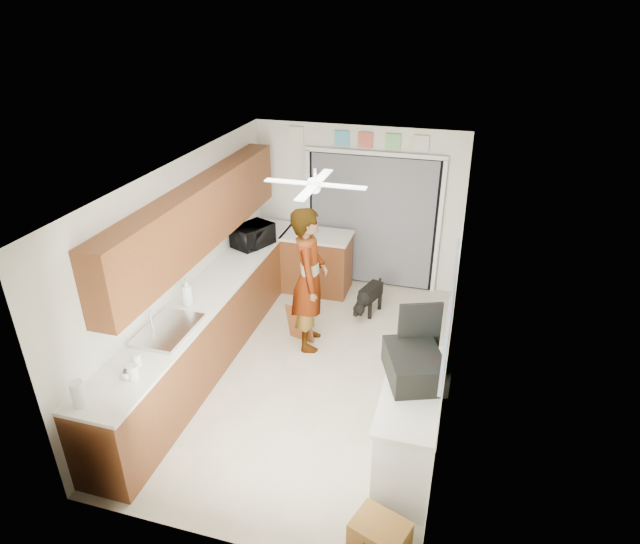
# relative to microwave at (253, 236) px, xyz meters

# --- Properties ---
(floor) EXTENTS (5.00, 5.00, 0.00)m
(floor) POSITION_rel_microwave_xyz_m (1.27, -1.35, -1.10)
(floor) COLOR #BDB398
(floor) RESTS_ON ground
(ceiling) EXTENTS (5.00, 5.00, 0.00)m
(ceiling) POSITION_rel_microwave_xyz_m (1.27, -1.35, 1.40)
(ceiling) COLOR white
(ceiling) RESTS_ON ground
(wall_back) EXTENTS (3.20, 0.00, 3.20)m
(wall_back) POSITION_rel_microwave_xyz_m (1.27, 1.15, 0.15)
(wall_back) COLOR silver
(wall_back) RESTS_ON ground
(wall_front) EXTENTS (3.20, 0.00, 3.20)m
(wall_front) POSITION_rel_microwave_xyz_m (1.27, -3.85, 0.15)
(wall_front) COLOR silver
(wall_front) RESTS_ON ground
(wall_left) EXTENTS (0.00, 5.00, 5.00)m
(wall_left) POSITION_rel_microwave_xyz_m (-0.33, -1.35, 0.15)
(wall_left) COLOR silver
(wall_left) RESTS_ON ground
(wall_right) EXTENTS (0.00, 5.00, 5.00)m
(wall_right) POSITION_rel_microwave_xyz_m (2.87, -1.35, 0.15)
(wall_right) COLOR silver
(wall_right) RESTS_ON ground
(left_base_cabinets) EXTENTS (0.60, 4.80, 0.90)m
(left_base_cabinets) POSITION_rel_microwave_xyz_m (-0.03, -1.35, -0.65)
(left_base_cabinets) COLOR brown
(left_base_cabinets) RESTS_ON floor
(left_countertop) EXTENTS (0.62, 4.80, 0.04)m
(left_countertop) POSITION_rel_microwave_xyz_m (-0.02, -1.35, -0.18)
(left_countertop) COLOR white
(left_countertop) RESTS_ON left_base_cabinets
(upper_cabinets) EXTENTS (0.32, 4.00, 0.80)m
(upper_cabinets) POSITION_rel_microwave_xyz_m (-0.17, -1.15, 0.70)
(upper_cabinets) COLOR brown
(upper_cabinets) RESTS_ON wall_left
(sink_basin) EXTENTS (0.50, 0.76, 0.06)m
(sink_basin) POSITION_rel_microwave_xyz_m (-0.02, -2.35, -0.14)
(sink_basin) COLOR silver
(sink_basin) RESTS_ON left_countertop
(faucet) EXTENTS (0.03, 0.03, 0.22)m
(faucet) POSITION_rel_microwave_xyz_m (-0.21, -2.35, -0.05)
(faucet) COLOR silver
(faucet) RESTS_ON left_countertop
(peninsula_base) EXTENTS (1.00, 0.60, 0.90)m
(peninsula_base) POSITION_rel_microwave_xyz_m (0.77, 0.65, -0.65)
(peninsula_base) COLOR brown
(peninsula_base) RESTS_ON floor
(peninsula_top) EXTENTS (1.04, 0.64, 0.04)m
(peninsula_top) POSITION_rel_microwave_xyz_m (0.77, 0.65, -0.18)
(peninsula_top) COLOR white
(peninsula_top) RESTS_ON peninsula_base
(back_opening_recess) EXTENTS (2.00, 0.06, 2.10)m
(back_opening_recess) POSITION_rel_microwave_xyz_m (1.52, 1.12, -0.05)
(back_opening_recess) COLOR black
(back_opening_recess) RESTS_ON wall_back
(curtain_panel) EXTENTS (1.90, 0.03, 2.05)m
(curtain_panel) POSITION_rel_microwave_xyz_m (1.52, 1.08, -0.05)
(curtain_panel) COLOR slate
(curtain_panel) RESTS_ON wall_back
(door_trim_left) EXTENTS (0.06, 0.04, 2.10)m
(door_trim_left) POSITION_rel_microwave_xyz_m (0.50, 1.09, -0.05)
(door_trim_left) COLOR white
(door_trim_left) RESTS_ON wall_back
(door_trim_right) EXTENTS (0.06, 0.04, 2.10)m
(door_trim_right) POSITION_rel_microwave_xyz_m (2.54, 1.09, -0.05)
(door_trim_right) COLOR white
(door_trim_right) RESTS_ON wall_back
(door_trim_head) EXTENTS (2.10, 0.04, 0.06)m
(door_trim_head) POSITION_rel_microwave_xyz_m (1.52, 1.09, 1.02)
(door_trim_head) COLOR white
(door_trim_head) RESTS_ON wall_back
(header_frame_1) EXTENTS (0.22, 0.02, 0.22)m
(header_frame_1) POSITION_rel_microwave_xyz_m (1.02, 1.12, 1.20)
(header_frame_1) COLOR #4BABC8
(header_frame_1) RESTS_ON wall_back
(header_frame_2) EXTENTS (0.22, 0.02, 0.22)m
(header_frame_2) POSITION_rel_microwave_xyz_m (1.37, 1.12, 1.20)
(header_frame_2) COLOR #C35449
(header_frame_2) RESTS_ON wall_back
(header_frame_3) EXTENTS (0.22, 0.02, 0.22)m
(header_frame_3) POSITION_rel_microwave_xyz_m (1.77, 1.12, 1.20)
(header_frame_3) COLOR #6FBE6C
(header_frame_3) RESTS_ON wall_back
(header_frame_4) EXTENTS (0.22, 0.02, 0.22)m
(header_frame_4) POSITION_rel_microwave_xyz_m (2.17, 1.12, 1.20)
(header_frame_4) COLOR silver
(header_frame_4) RESTS_ON wall_back
(route66_sign) EXTENTS (0.22, 0.02, 0.26)m
(route66_sign) POSITION_rel_microwave_xyz_m (0.32, 1.12, 1.20)
(route66_sign) COLOR silver
(route66_sign) RESTS_ON wall_back
(right_counter_base) EXTENTS (0.50, 1.40, 0.90)m
(right_counter_base) POSITION_rel_microwave_xyz_m (2.62, -2.55, -0.65)
(right_counter_base) COLOR white
(right_counter_base) RESTS_ON floor
(right_counter_top) EXTENTS (0.54, 1.44, 0.04)m
(right_counter_top) POSITION_rel_microwave_xyz_m (2.61, -2.55, -0.18)
(right_counter_top) COLOR white
(right_counter_top) RESTS_ON right_counter_base
(abstract_painting) EXTENTS (0.03, 1.15, 0.95)m
(abstract_painting) POSITION_rel_microwave_xyz_m (2.85, -2.35, 0.55)
(abstract_painting) COLOR #E5549C
(abstract_painting) RESTS_ON wall_right
(ceiling_fan) EXTENTS (1.14, 1.14, 0.24)m
(ceiling_fan) POSITION_rel_microwave_xyz_m (1.27, -1.15, 1.22)
(ceiling_fan) COLOR white
(ceiling_fan) RESTS_ON ceiling
(microwave) EXTENTS (0.58, 0.67, 0.31)m
(microwave) POSITION_rel_microwave_xyz_m (0.00, 0.00, 0.00)
(microwave) COLOR black
(microwave) RESTS_ON left_countertop
(soap_bottle) EXTENTS (0.17, 0.17, 0.34)m
(soap_bottle) POSITION_rel_microwave_xyz_m (-0.09, -1.77, 0.01)
(soap_bottle) COLOR silver
(soap_bottle) RESTS_ON left_countertop
(cup) EXTENTS (0.15, 0.15, 0.09)m
(cup) POSITION_rel_microwave_xyz_m (0.03, -3.16, -0.11)
(cup) COLOR white
(cup) RESTS_ON left_countertop
(jar_a) EXTENTS (0.11, 0.11, 0.15)m
(jar_a) POSITION_rel_microwave_xyz_m (0.08, -3.15, -0.08)
(jar_a) COLOR silver
(jar_a) RESTS_ON left_countertop
(jar_b) EXTENTS (0.10, 0.10, 0.13)m
(jar_b) POSITION_rel_microwave_xyz_m (-0.00, -2.96, -0.09)
(jar_b) COLOR silver
(jar_b) RESTS_ON left_countertop
(paper_towel_roll) EXTENTS (0.13, 0.13, 0.25)m
(paper_towel_roll) POSITION_rel_microwave_xyz_m (-0.15, -3.60, -0.03)
(paper_towel_roll) COLOR white
(paper_towel_roll) RESTS_ON left_countertop
(suitcase) EXTENTS (0.68, 0.77, 0.28)m
(suitcase) POSITION_rel_microwave_xyz_m (2.59, -2.42, -0.02)
(suitcase) COLOR black
(suitcase) RESTS_ON right_counter_top
(suitcase_rim) EXTENTS (0.62, 0.70, 0.02)m
(suitcase_rim) POSITION_rel_microwave_xyz_m (2.59, -2.42, -0.13)
(suitcase_rim) COLOR yellow
(suitcase_rim) RESTS_ON suitcase
(suitcase_lid) EXTENTS (0.40, 0.18, 0.50)m
(suitcase_lid) POSITION_rel_microwave_xyz_m (2.59, -2.13, 0.23)
(suitcase_lid) COLOR black
(suitcase_lid) RESTS_ON suitcase
(cardboard_box) EXTENTS (0.54, 0.47, 0.28)m
(cardboard_box) POSITION_rel_microwave_xyz_m (2.52, -3.55, -0.96)
(cardboard_box) COLOR gold
(cardboard_box) RESTS_ON floor
(navy_crate) EXTENTS (0.40, 0.37, 0.20)m
(navy_crate) POSITION_rel_microwave_xyz_m (2.52, -3.55, -1.00)
(navy_crate) COLOR black
(navy_crate) RESTS_ON floor
(cabinet_door_panel) EXTENTS (0.39, 0.23, 0.54)m
(cabinet_door_panel) POSITION_rel_microwave_xyz_m (0.96, -0.83, -0.82)
(cabinet_door_panel) COLOR brown
(cabinet_door_panel) RESTS_ON floor
(man) EXTENTS (0.61, 0.79, 1.92)m
(man) POSITION_rel_microwave_xyz_m (1.10, -0.83, -0.14)
(man) COLOR white
(man) RESTS_ON floor
(dog) EXTENTS (0.44, 0.67, 0.49)m
(dog) POSITION_rel_microwave_xyz_m (1.72, 0.17, -0.85)
(dog) COLOR black
(dog) RESTS_ON floor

